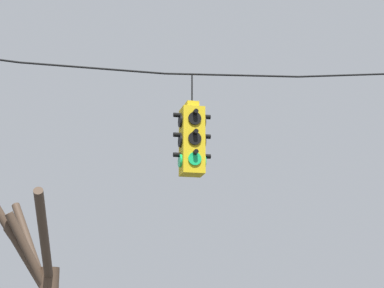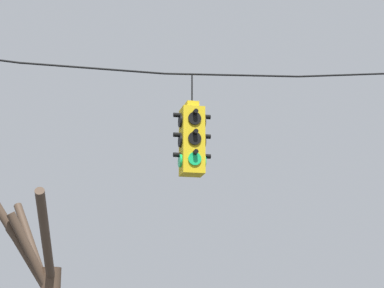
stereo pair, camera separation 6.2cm
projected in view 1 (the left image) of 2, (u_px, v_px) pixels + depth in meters
The scene contains 2 objects.
span_wire at pixel (94, 53), 11.38m from camera, with size 15.34×0.03×0.75m.
traffic_light_over_intersection at pixel (192, 140), 11.39m from camera, with size 0.58×0.58×1.59m.
Camera 1 is at (-0.95, -10.37, 2.15)m, focal length 70.00 mm.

